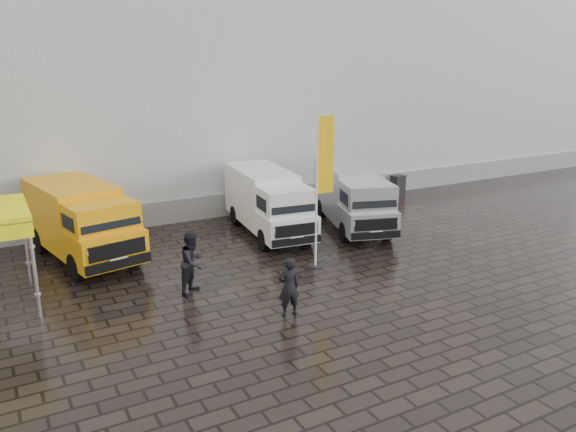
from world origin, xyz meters
The scene contains 10 objects.
ground centered at (0.00, 0.00, 0.00)m, with size 120.00×120.00×0.00m, color black.
exhibition_hall centered at (2.00, 16.00, 6.00)m, with size 44.00×16.00×12.00m, color silver.
hall_plinth centered at (2.00, 7.95, 0.50)m, with size 44.00×0.15×1.00m, color gray.
van_yellow centered at (-7.14, 5.14, 1.29)m, with size 2.15×5.58×2.58m, color #FFA20D, non-canonical shape.
van_white centered at (-0.24, 4.70, 1.23)m, with size 1.89×5.67×2.46m, color white, non-canonical shape.
van_silver centered at (3.14, 3.79, 1.23)m, with size 1.89×5.67×2.46m, color silver, non-canonical shape.
flagpole centered at (-0.32, 0.69, 2.92)m, with size 0.88×0.50×5.21m.
wheelie_bin centered at (8.43, 7.33, 0.51)m, with size 0.61×0.61×1.02m, color black.
person_front centered at (-3.06, -2.11, 0.83)m, with size 0.60×0.40×1.66m, color black.
person_tent centered at (-4.79, 0.65, 0.93)m, with size 0.91×0.71×1.87m, color black.
Camera 1 is at (-9.79, -14.34, 6.78)m, focal length 35.00 mm.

